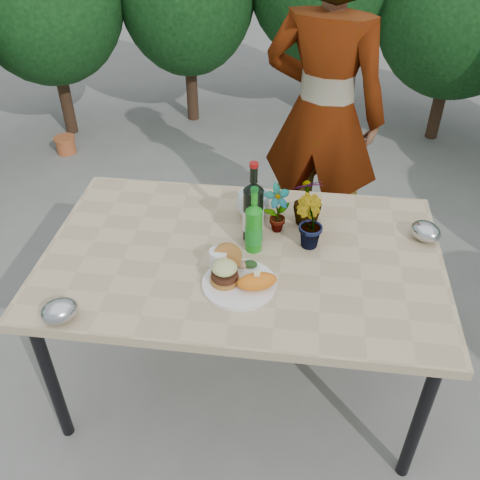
# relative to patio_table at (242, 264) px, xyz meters

# --- Properties ---
(ground) EXTENTS (80.00, 80.00, 0.00)m
(ground) POSITION_rel_patio_table_xyz_m (0.00, 0.00, -0.69)
(ground) COLOR slate
(ground) RESTS_ON ground
(patio_table) EXTENTS (1.60, 1.00, 0.75)m
(patio_table) POSITION_rel_patio_table_xyz_m (0.00, 0.00, 0.00)
(patio_table) COLOR tan
(patio_table) RESTS_ON ground
(shrub_hedge) EXTENTS (6.79, 5.07, 1.95)m
(shrub_hedge) POSITION_rel_patio_table_xyz_m (0.37, 1.57, 0.40)
(shrub_hedge) COLOR #382316
(shrub_hedge) RESTS_ON ground
(dinner_plate) EXTENTS (0.28, 0.28, 0.01)m
(dinner_plate) POSITION_rel_patio_table_xyz_m (0.01, -0.19, 0.06)
(dinner_plate) COLOR white
(dinner_plate) RESTS_ON patio_table
(burger_stack) EXTENTS (0.11, 0.16, 0.11)m
(burger_stack) POSITION_rel_patio_table_xyz_m (-0.04, -0.17, 0.12)
(burger_stack) COLOR #B7722D
(burger_stack) RESTS_ON dinner_plate
(sweet_potato) EXTENTS (0.17, 0.12, 0.06)m
(sweet_potato) POSITION_rel_patio_table_xyz_m (0.08, -0.21, 0.10)
(sweet_potato) COLOR orange
(sweet_potato) RESTS_ON dinner_plate
(grilled_veg) EXTENTS (0.08, 0.05, 0.03)m
(grilled_veg) POSITION_rel_patio_table_xyz_m (0.03, -0.10, 0.09)
(grilled_veg) COLOR olive
(grilled_veg) RESTS_ON dinner_plate
(wine_bottle) EXTENTS (0.09, 0.09, 0.36)m
(wine_bottle) POSITION_rel_patio_table_xyz_m (0.03, 0.11, 0.19)
(wine_bottle) COLOR black
(wine_bottle) RESTS_ON patio_table
(sparkling_water) EXTENTS (0.07, 0.07, 0.29)m
(sparkling_water) POSITION_rel_patio_table_xyz_m (0.04, 0.04, 0.16)
(sparkling_water) COLOR #198919
(sparkling_water) RESTS_ON patio_table
(plastic_cup) EXTENTS (0.07, 0.07, 0.09)m
(plastic_cup) POSITION_rel_patio_table_xyz_m (-0.08, -0.11, 0.10)
(plastic_cup) COLOR white
(plastic_cup) RESTS_ON patio_table
(seedling_left) EXTENTS (0.14, 0.13, 0.22)m
(seedling_left) POSITION_rel_patio_table_xyz_m (0.12, 0.17, 0.17)
(seedling_left) COLOR #225D20
(seedling_left) RESTS_ON patio_table
(seedling_mid) EXTENTS (0.16, 0.15, 0.22)m
(seedling_mid) POSITION_rel_patio_table_xyz_m (0.26, 0.09, 0.17)
(seedling_mid) COLOR #266121
(seedling_mid) RESTS_ON patio_table
(seedling_right) EXTENTS (0.17, 0.17, 0.22)m
(seedling_right) POSITION_rel_patio_table_xyz_m (0.25, 0.25, 0.17)
(seedling_right) COLOR #2A541C
(seedling_right) RESTS_ON patio_table
(blue_bowl) EXTENTS (0.17, 0.17, 0.12)m
(blue_bowl) POSITION_rel_patio_table_xyz_m (0.01, 0.27, 0.12)
(blue_bowl) COLOR silver
(blue_bowl) RESTS_ON patio_table
(foil_packet_left) EXTENTS (0.17, 0.16, 0.08)m
(foil_packet_left) POSITION_rel_patio_table_xyz_m (-0.58, -0.44, 0.10)
(foil_packet_left) COLOR #B3B5BB
(foil_packet_left) RESTS_ON patio_table
(foil_packet_right) EXTENTS (0.17, 0.17, 0.08)m
(foil_packet_right) POSITION_rel_patio_table_xyz_m (0.74, 0.19, 0.10)
(foil_packet_right) COLOR #B5B7BC
(foil_packet_right) RESTS_ON patio_table
(person) EXTENTS (0.75, 0.60, 1.81)m
(person) POSITION_rel_patio_table_xyz_m (0.30, 1.01, 0.21)
(person) COLOR #95694A
(person) RESTS_ON ground
(terracotta_pot) EXTENTS (0.17, 0.17, 0.14)m
(terracotta_pot) POSITION_rel_patio_table_xyz_m (-1.70, 2.03, -0.62)
(terracotta_pot) COLOR #BF5D31
(terracotta_pot) RESTS_ON ground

